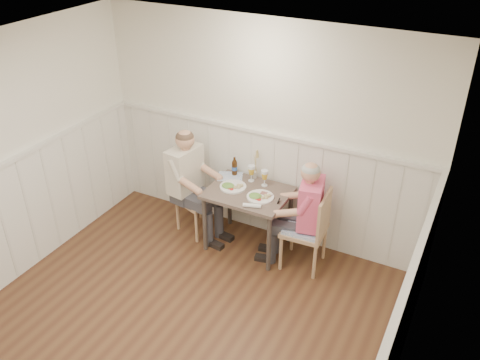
{
  "coord_description": "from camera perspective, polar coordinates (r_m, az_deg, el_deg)",
  "views": [
    {
      "loc": [
        2.17,
        -2.53,
        3.71
      ],
      "look_at": [
        0.01,
        1.64,
        1.0
      ],
      "focal_mm": 38.0,
      "sensor_mm": 36.0,
      "label": 1
    }
  ],
  "objects": [
    {
      "name": "room_shell",
      "position": [
        3.99,
        -11.07,
        -3.97
      ],
      "size": [
        4.04,
        4.54,
        2.6
      ],
      "color": "white",
      "rests_on": "ground"
    },
    {
      "name": "beer_bottle",
      "position": [
        5.99,
        -0.62,
        1.46
      ],
      "size": [
        0.06,
        0.06,
        0.23
      ],
      "color": "#321B09",
      "rests_on": "dining_table"
    },
    {
      "name": "gingham_mat",
      "position": [
        5.99,
        -1.1,
        0.41
      ],
      "size": [
        0.36,
        0.33,
        0.01
      ],
      "color": "#6587C1",
      "rests_on": "dining_table"
    },
    {
      "name": "diner_cream",
      "position": [
        6.1,
        -5.78,
        -1.13
      ],
      "size": [
        0.68,
        0.47,
        1.38
      ],
      "color": "#3F3F47",
      "rests_on": "ground"
    },
    {
      "name": "beer_glass_a",
      "position": [
        5.75,
        2.79,
        0.5
      ],
      "size": [
        0.08,
        0.08,
        0.2
      ],
      "color": "silver",
      "rests_on": "dining_table"
    },
    {
      "name": "chair_left",
      "position": [
        6.18,
        -5.12,
        -1.59
      ],
      "size": [
        0.54,
        0.54,
        0.9
      ],
      "color": "tan",
      "rests_on": "ground"
    },
    {
      "name": "man_in_pink",
      "position": [
        5.6,
        7.37,
        -4.74
      ],
      "size": [
        0.66,
        0.47,
        1.3
      ],
      "color": "#3F3F47",
      "rests_on": "ground"
    },
    {
      "name": "chair_right",
      "position": [
        5.58,
        7.84,
        -5.28
      ],
      "size": [
        0.47,
        0.47,
        0.95
      ],
      "color": "tan",
      "rests_on": "ground"
    },
    {
      "name": "wainscot",
      "position": [
        4.92,
        -5.29,
        -8.06
      ],
      "size": [
        4.0,
        4.49,
        1.34
      ],
      "color": "silver",
      "rests_on": "ground"
    },
    {
      "name": "plate_diner",
      "position": [
        5.76,
        -0.97,
        -0.65
      ],
      "size": [
        0.3,
        0.3,
        0.08
      ],
      "color": "white",
      "rests_on": "dining_table"
    },
    {
      "name": "plate_man",
      "position": [
        5.58,
        2.18,
        -1.8
      ],
      "size": [
        0.3,
        0.3,
        0.08
      ],
      "color": "white",
      "rests_on": "dining_table"
    },
    {
      "name": "dining_table",
      "position": [
        5.76,
        0.91,
        -2.15
      ],
      "size": [
        0.91,
        0.7,
        0.75
      ],
      "color": "brown",
      "rests_on": "ground"
    },
    {
      "name": "rolled_napkin",
      "position": [
        5.42,
        1.35,
        -2.89
      ],
      "size": [
        0.2,
        0.1,
        0.04
      ],
      "color": "white",
      "rests_on": "dining_table"
    },
    {
      "name": "grass_vase",
      "position": [
        5.89,
        1.67,
        1.74
      ],
      "size": [
        0.04,
        0.04,
        0.39
      ],
      "color": "silver",
      "rests_on": "dining_table"
    },
    {
      "name": "beer_glass_b",
      "position": [
        5.84,
        1.29,
        1.04
      ],
      "size": [
        0.08,
        0.08,
        0.2
      ],
      "color": "silver",
      "rests_on": "dining_table"
    },
    {
      "name": "ground_plane",
      "position": [
        4.99,
        -9.3,
        -18.6
      ],
      "size": [
        4.5,
        4.5,
        0.0
      ],
      "primitive_type": "plane",
      "color": "#4B2B1B"
    }
  ]
}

